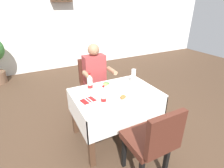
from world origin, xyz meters
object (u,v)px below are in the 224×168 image
object	(u,v)px
plate_near_camera	(123,98)
napkin_cutlery_set	(88,100)
seated_diner_far	(96,77)
beer_glass_left	(133,76)
plate_far_diner	(106,85)
chair_far_diner_seat	(94,83)
main_dining_table	(115,103)
cola_bottle_secondary	(90,84)
cola_bottle_primary	(104,97)
chair_near_camera_side	(152,140)

from	to	relation	value
plate_near_camera	napkin_cutlery_set	world-z (taller)	plate_near_camera
seated_diner_far	beer_glass_left	bearing A→B (deg)	-57.50
seated_diner_far	plate_far_diner	world-z (taller)	seated_diner_far
chair_far_diner_seat	plate_far_diner	size ratio (longest dim) A/B	4.07
main_dining_table	cola_bottle_secondary	distance (m)	0.45
seated_diner_far	plate_near_camera	size ratio (longest dim) A/B	5.43
plate_near_camera	cola_bottle_secondary	world-z (taller)	cola_bottle_secondary
seated_diner_far	cola_bottle_primary	bearing A→B (deg)	-107.14
main_dining_table	chair_far_diner_seat	size ratio (longest dim) A/B	1.18
chair_far_diner_seat	cola_bottle_primary	distance (m)	1.12
cola_bottle_primary	beer_glass_left	bearing A→B (deg)	28.87
chair_far_diner_seat	plate_near_camera	distance (m)	1.03
seated_diner_far	main_dining_table	bearing A→B (deg)	-90.10
seated_diner_far	plate_near_camera	distance (m)	0.91
plate_far_diner	beer_glass_left	bearing A→B (deg)	-15.70
main_dining_table	plate_near_camera	world-z (taller)	plate_near_camera
plate_far_diner	napkin_cutlery_set	world-z (taller)	plate_far_diner
plate_near_camera	cola_bottle_primary	distance (m)	0.30
plate_near_camera	napkin_cutlery_set	bearing A→B (deg)	157.25
chair_near_camera_side	napkin_cutlery_set	distance (m)	0.88
chair_near_camera_side	cola_bottle_primary	distance (m)	0.70
seated_diner_far	cola_bottle_secondary	size ratio (longest dim) A/B	4.55
napkin_cutlery_set	main_dining_table	bearing A→B (deg)	6.27
plate_near_camera	cola_bottle_primary	size ratio (longest dim) A/B	0.89
chair_far_diner_seat	napkin_cutlery_set	size ratio (longest dim) A/B	4.95
main_dining_table	plate_far_diner	xyz separation A→B (m)	(-0.03, 0.23, 0.19)
main_dining_table	beer_glass_left	size ratio (longest dim) A/B	5.03
plate_far_diner	cola_bottle_primary	world-z (taller)	cola_bottle_primary
napkin_cutlery_set	plate_far_diner	bearing A→B (deg)	35.94
chair_near_camera_side	napkin_cutlery_set	xyz separation A→B (m)	(-0.41, 0.76, 0.19)
chair_far_diner_seat	seated_diner_far	bearing A→B (deg)	-89.37
chair_near_camera_side	cola_bottle_primary	size ratio (longest dim) A/B	3.70
main_dining_table	chair_far_diner_seat	xyz separation A→B (m)	(-0.00, 0.80, -0.02)
napkin_cutlery_set	cola_bottle_secondary	bearing A→B (deg)	61.87
beer_glass_left	main_dining_table	bearing A→B (deg)	-161.96
plate_far_diner	beer_glass_left	world-z (taller)	beer_glass_left
napkin_cutlery_set	seated_diner_far	bearing A→B (deg)	60.89
cola_bottle_secondary	main_dining_table	bearing A→B (deg)	-27.64
chair_near_camera_side	cola_bottle_secondary	bearing A→B (deg)	107.43
plate_near_camera	plate_far_diner	xyz separation A→B (m)	(-0.02, 0.44, -0.00)
plate_far_diner	cola_bottle_secondary	size ratio (longest dim) A/B	0.86
main_dining_table	chair_near_camera_side	xyz separation A→B (m)	(-0.00, -0.80, -0.02)
plate_far_diner	beer_glass_left	xyz separation A→B (m)	(0.40, -0.11, 0.10)
cola_bottle_secondary	napkin_cutlery_set	xyz separation A→B (m)	(-0.11, -0.20, -0.12)
main_dining_table	cola_bottle_primary	bearing A→B (deg)	-139.98
plate_near_camera	napkin_cutlery_set	xyz separation A→B (m)	(-0.40, 0.17, -0.01)
beer_glass_left	napkin_cutlery_set	distance (m)	0.80
cola_bottle_primary	napkin_cutlery_set	size ratio (longest dim) A/B	1.34
seated_diner_far	cola_bottle_secondary	bearing A→B (deg)	-119.47
beer_glass_left	cola_bottle_secondary	bearing A→B (deg)	176.71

